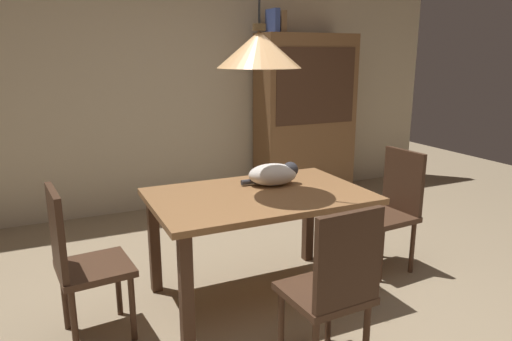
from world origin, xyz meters
The scene contains 11 objects.
ground centered at (0.00, 0.00, 0.00)m, with size 10.00×10.00×0.00m, color #998466.
back_wall centered at (0.00, 2.65, 1.45)m, with size 6.40×0.10×2.90m, color beige.
dining_table centered at (-0.12, 0.40, 0.65)m, with size 1.40×0.90×0.75m.
chair_near_front centered at (-0.11, -0.48, 0.51)m, with size 0.42×0.42×0.93m.
chair_right_side centered at (1.01, 0.40, 0.51)m, with size 0.43×0.43×0.93m.
chair_left_side centered at (-1.25, 0.39, 0.51)m, with size 0.44×0.44×0.93m.
cat_sleeping centered at (0.06, 0.54, 0.83)m, with size 0.40×0.28×0.16m.
pendant_lamp centered at (-0.12, 0.40, 1.66)m, with size 0.52×0.52×1.30m.
hutch_bookcase centered at (1.36, 2.32, 0.89)m, with size 1.12×0.45×1.85m.
book_blue_wide centered at (0.94, 2.32, 1.97)m, with size 0.06×0.24×0.24m, color #384C93.
book_brown_thick centered at (1.01, 2.32, 1.96)m, with size 0.06×0.24×0.22m, color brown.
Camera 1 is at (-1.35, -2.24, 1.64)m, focal length 32.63 mm.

